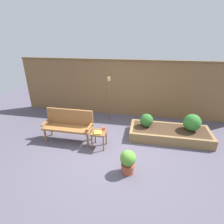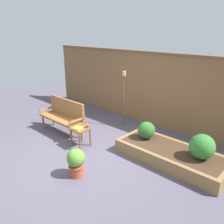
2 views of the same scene
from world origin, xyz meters
name	(u,v)px [view 1 (image 1 of 2)]	position (x,y,z in m)	size (l,w,h in m)	color
ground_plane	(112,152)	(0.00, 0.00, 0.00)	(14.00, 14.00, 0.00)	#514C5B
fence_back	(125,88)	(0.00, 2.60, 1.09)	(8.40, 0.14, 2.16)	brown
garden_bench	(69,123)	(-1.39, 0.41, 0.54)	(1.44, 0.48, 0.94)	#936033
side_table	(99,134)	(-0.40, 0.18, 0.40)	(0.40, 0.40, 0.48)	brown
cup_on_table	(104,128)	(-0.30, 0.31, 0.53)	(0.11, 0.07, 0.09)	#CC4C47
book_on_table	(98,133)	(-0.42, 0.11, 0.50)	(0.20, 0.19, 0.03)	gold
potted_boxwood	(128,161)	(0.50, -0.69, 0.32)	(0.36, 0.36, 0.58)	#A84C33
raised_planter_bed	(169,133)	(1.60, 1.06, 0.15)	(2.40, 1.00, 0.30)	olive
shrub_near_bench	(147,120)	(0.88, 1.13, 0.50)	(0.41, 0.41, 0.41)	brown
shrub_far_corner	(192,123)	(2.21, 1.13, 0.55)	(0.51, 0.51, 0.51)	brown
tiki_torch	(109,92)	(-0.49, 1.90, 1.13)	(0.10, 0.10, 1.64)	brown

